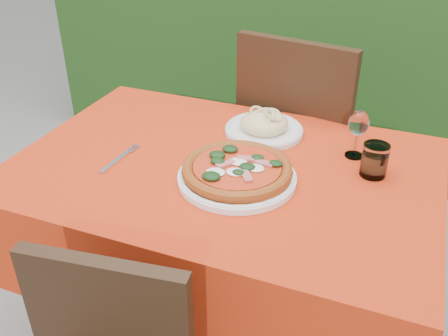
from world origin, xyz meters
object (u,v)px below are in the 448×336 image
at_px(pizza_plate, 237,172).
at_px(water_glass, 374,162).
at_px(wine_glass, 358,125).
at_px(chair_far, 301,138).
at_px(pasta_plate, 264,126).
at_px(fork, 116,161).

relative_size(pizza_plate, water_glass, 3.84).
bearing_deg(wine_glass, water_glass, -53.96).
height_order(chair_far, water_glass, chair_far).
xyz_separation_m(chair_far, wine_glass, (0.25, -0.38, 0.28)).
distance_m(chair_far, wine_glass, 0.53).
xyz_separation_m(pasta_plate, wine_glass, (0.31, -0.05, 0.08)).
distance_m(wine_glass, fork, 0.74).
bearing_deg(fork, chair_far, 62.58).
height_order(pizza_plate, pasta_plate, pasta_plate).
bearing_deg(chair_far, fork, 68.62).
relative_size(pizza_plate, pasta_plate, 1.46).
bearing_deg(pizza_plate, pasta_plate, 93.59).
bearing_deg(fork, pasta_plate, 48.08).
xyz_separation_m(pasta_plate, water_glass, (0.38, -0.14, 0.02)).
bearing_deg(pizza_plate, fork, -174.28).
bearing_deg(wine_glass, chair_far, 123.45).
bearing_deg(chair_far, pasta_plate, 90.29).
bearing_deg(pasta_plate, fork, -135.71).
xyz_separation_m(pizza_plate, wine_glass, (0.29, 0.27, 0.08)).
bearing_deg(wine_glass, pasta_plate, 171.64).
xyz_separation_m(water_glass, fork, (-0.73, -0.21, -0.04)).
bearing_deg(fork, wine_glass, 28.38).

